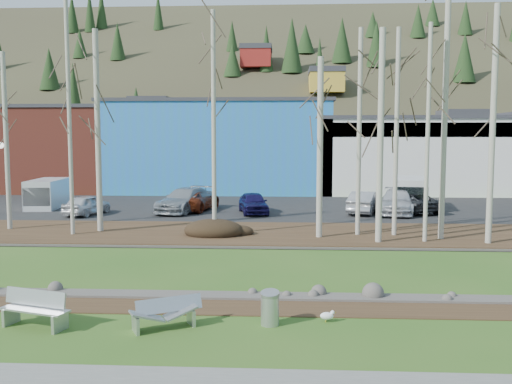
# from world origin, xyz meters

# --- Properties ---
(ground) EXTENTS (200.00, 200.00, 0.00)m
(ground) POSITION_xyz_m (0.00, 0.00, 0.00)
(ground) COLOR #2D591A
(ground) RESTS_ON ground
(dirt_strip) EXTENTS (80.00, 1.80, 0.03)m
(dirt_strip) POSITION_xyz_m (0.00, 2.10, 0.01)
(dirt_strip) COLOR #382616
(dirt_strip) RESTS_ON ground
(near_bank_rocks) EXTENTS (80.00, 0.80, 0.50)m
(near_bank_rocks) POSITION_xyz_m (0.00, 3.10, 0.00)
(near_bank_rocks) COLOR #47423D
(near_bank_rocks) RESTS_ON ground
(river) EXTENTS (80.00, 8.00, 0.90)m
(river) POSITION_xyz_m (0.00, 7.20, 0.00)
(river) COLOR #11212F
(river) RESTS_ON ground
(far_bank_rocks) EXTENTS (80.00, 0.80, 0.46)m
(far_bank_rocks) POSITION_xyz_m (0.00, 11.30, 0.00)
(far_bank_rocks) COLOR #47423D
(far_bank_rocks) RESTS_ON ground
(far_bank) EXTENTS (80.00, 7.00, 0.15)m
(far_bank) POSITION_xyz_m (0.00, 14.50, 0.07)
(far_bank) COLOR #382616
(far_bank) RESTS_ON ground
(parking_lot) EXTENTS (80.00, 14.00, 0.14)m
(parking_lot) POSITION_xyz_m (0.00, 25.00, 0.07)
(parking_lot) COLOR black
(parking_lot) RESTS_ON ground
(building_brick) EXTENTS (16.32, 12.24, 7.80)m
(building_brick) POSITION_xyz_m (-24.00, 39.00, 3.91)
(building_brick) COLOR brown
(building_brick) RESTS_ON ground
(building_blue) EXTENTS (20.40, 12.24, 8.30)m
(building_blue) POSITION_xyz_m (-6.00, 39.00, 4.16)
(building_blue) COLOR #267AC0
(building_blue) RESTS_ON ground
(building_white) EXTENTS (18.36, 12.24, 6.80)m
(building_white) POSITION_xyz_m (12.00, 38.98, 3.41)
(building_white) COLOR silver
(building_white) RESTS_ON ground
(hillside) EXTENTS (160.00, 72.00, 35.00)m
(hillside) POSITION_xyz_m (0.00, 84.00, 17.50)
(hillside) COLOR #342D20
(hillside) RESTS_ON ground
(bench_intact) EXTENTS (2.04, 1.13, 0.98)m
(bench_intact) POSITION_xyz_m (-6.53, 0.03, 0.49)
(bench_intact) COLOR #BABEC0
(bench_intact) RESTS_ON ground
(bench_damaged) EXTENTS (1.86, 1.36, 0.80)m
(bench_damaged) POSITION_xyz_m (-3.01, 0.12, 0.41)
(bench_damaged) COLOR #BABEC0
(bench_damaged) RESTS_ON ground
(litter_bin) EXTENTS (0.57, 0.57, 0.85)m
(litter_bin) POSITION_xyz_m (-0.23, 0.53, 0.43)
(litter_bin) COLOR #BABEC0
(litter_bin) RESTS_ON ground
(seagull) EXTENTS (0.45, 0.21, 0.32)m
(seagull) POSITION_xyz_m (1.35, 0.86, 0.18)
(seagull) COLOR gold
(seagull) RESTS_ON ground
(dirt_mound) EXTENTS (3.01, 2.13, 0.59)m
(dirt_mound) POSITION_xyz_m (-3.46, 13.62, 0.45)
(dirt_mound) COLOR black
(dirt_mound) RESTS_ON far_bank
(birch_0) EXTENTS (0.25, 0.25, 9.35)m
(birch_0) POSITION_xyz_m (-14.65, 14.98, 4.82)
(birch_0) COLOR beige
(birch_0) RESTS_ON far_bank
(birch_1) EXTENTS (0.20, 0.20, 11.89)m
(birch_1) POSITION_xyz_m (-10.63, 13.49, 6.10)
(birch_1) COLOR beige
(birch_1) RESTS_ON far_bank
(birch_2) EXTENTS (0.30, 0.30, 10.38)m
(birch_2) POSITION_xyz_m (-9.56, 14.55, 5.34)
(birch_2) COLOR beige
(birch_2) RESTS_ON far_bank
(birch_3) EXTENTS (0.23, 0.23, 11.07)m
(birch_3) POSITION_xyz_m (-3.42, 13.65, 5.68)
(birch_3) COLOR beige
(birch_3) RESTS_ON far_bank
(birch_4) EXTENTS (0.29, 0.29, 8.75)m
(birch_4) POSITION_xyz_m (1.81, 13.35, 4.52)
(birch_4) COLOR beige
(birch_4) RESTS_ON far_bank
(birch_5) EXTENTS (0.23, 0.23, 10.24)m
(birch_5) POSITION_xyz_m (3.79, 14.14, 5.27)
(birch_5) COLOR beige
(birch_5) RESTS_ON far_bank
(birch_6) EXTENTS (0.19, 0.19, 10.13)m
(birch_6) POSITION_xyz_m (6.74, 12.43, 5.21)
(birch_6) COLOR beige
(birch_6) RESTS_ON far_bank
(birch_7) EXTENTS (0.29, 0.29, 9.87)m
(birch_7) POSITION_xyz_m (4.53, 12.20, 5.08)
(birch_7) COLOR beige
(birch_7) RESTS_ON far_bank
(birch_8) EXTENTS (0.27, 0.27, 10.88)m
(birch_8) POSITION_xyz_m (9.60, 12.19, 5.59)
(birch_8) COLOR beige
(birch_8) RESTS_ON far_bank
(birch_9) EXTENTS (0.27, 0.27, 13.00)m
(birch_9) POSITION_xyz_m (7.69, 13.17, 6.65)
(birch_9) COLOR beige
(birch_9) RESTS_ON far_bank
(birch_10) EXTENTS (0.23, 0.23, 10.24)m
(birch_10) POSITION_xyz_m (5.62, 14.14, 5.27)
(birch_10) COLOR beige
(birch_10) RESTS_ON far_bank
(car_0) EXTENTS (2.37, 3.99, 1.27)m
(car_0) POSITION_xyz_m (-12.41, 20.50, 0.78)
(car_0) COLOR silver
(car_0) RESTS_ON parking_lot
(car_1) EXTENTS (3.20, 5.16, 1.33)m
(car_1) POSITION_xyz_m (-5.94, 23.14, 0.81)
(car_1) COLOR maroon
(car_1) RESTS_ON parking_lot
(car_2) EXTENTS (3.87, 5.82, 1.57)m
(car_2) POSITION_xyz_m (-6.44, 22.24, 0.92)
(car_2) COLOR #9B9FA2
(car_2) RESTS_ON parking_lot
(car_3) EXTENTS (2.37, 4.24, 1.36)m
(car_3) POSITION_xyz_m (-1.94, 21.75, 0.82)
(car_3) COLOR #19144B
(car_3) RESTS_ON parking_lot
(car_4) EXTENTS (2.80, 4.58, 1.42)m
(car_4) POSITION_xyz_m (5.23, 22.23, 0.85)
(car_4) COLOR #B4B3B6
(car_4) RESTS_ON parking_lot
(car_5) EXTENTS (3.44, 5.09, 1.30)m
(car_5) POSITION_xyz_m (8.33, 22.91, 0.79)
(car_5) COLOR #2A2B2D
(car_5) RESTS_ON parking_lot
(car_6) EXTENTS (3.27, 5.63, 1.53)m
(car_6) POSITION_xyz_m (7.28, 22.22, 0.91)
(car_6) COLOR silver
(car_6) RESTS_ON parking_lot
(van_white) EXTENTS (2.73, 5.12, 2.13)m
(van_white) POSITION_xyz_m (8.56, 24.28, 1.21)
(van_white) COLOR white
(van_white) RESTS_ON parking_lot
(van_grey) EXTENTS (2.26, 4.63, 1.96)m
(van_grey) POSITION_xyz_m (-16.37, 23.74, 1.12)
(van_grey) COLOR silver
(van_grey) RESTS_ON parking_lot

